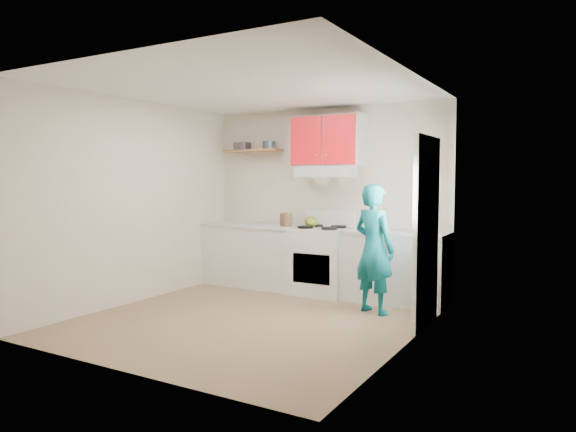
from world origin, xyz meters
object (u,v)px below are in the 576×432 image
Objects in this scene: kettle at (311,222)px; crock at (286,220)px; stove at (322,261)px; tin at (269,145)px; person at (374,249)px.

kettle is 0.91× the size of crock.
crock reaches higher than stove.
kettle is 0.40m from crock.
tin reaches higher than person.
kettle is (0.77, -0.13, -1.10)m from tin.
crock is at bearing -20.79° from tin.
tin is (-0.96, 0.16, 1.64)m from stove.
tin is 2.48m from person.
stove is 1.20m from person.
kettle is (-0.19, 0.04, 0.54)m from stove.
stove is 4.97× the size of kettle.
stove is 1.90m from tin.
kettle is at bearing -8.21° from person.
crock is at bearing -1.26° from person.
stove is 4.50× the size of crock.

